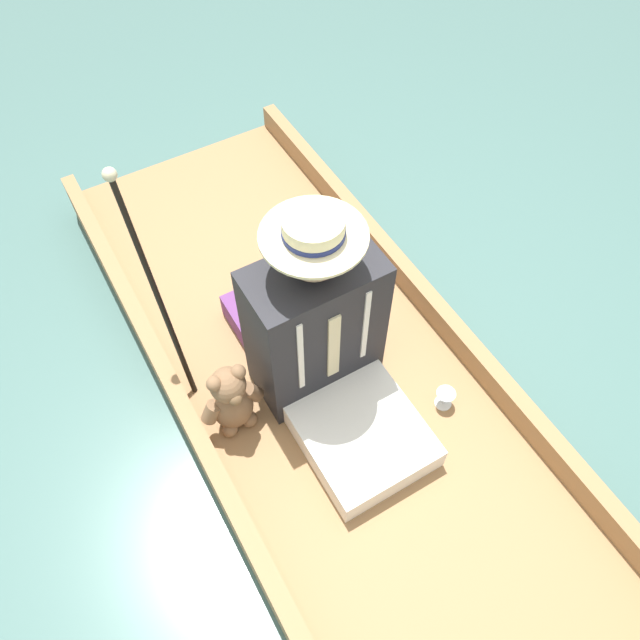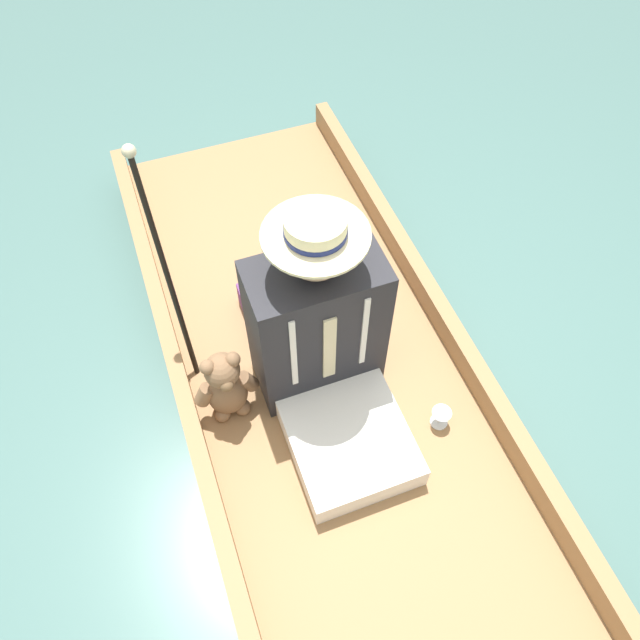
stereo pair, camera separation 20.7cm
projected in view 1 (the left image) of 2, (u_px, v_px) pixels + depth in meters
ground_plane at (344, 422)px, 2.43m from camera, size 16.00×16.00×0.00m
punt_boat at (345, 413)px, 2.37m from camera, size 1.12×3.26×0.23m
seat_cushion at (279, 309)px, 2.53m from camera, size 0.39×0.27×0.11m
seated_person at (324, 342)px, 2.13m from camera, size 0.45×0.71×0.84m
teddy_bear at (232, 401)px, 2.17m from camera, size 0.24×0.14×0.34m
wine_glass at (445, 396)px, 2.29m from camera, size 0.07×0.07×0.08m
walking_cane at (150, 278)px, 2.01m from camera, size 0.04×0.27×0.91m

